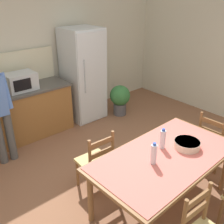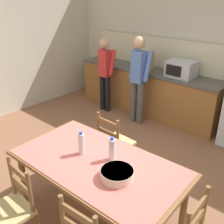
{
  "view_description": "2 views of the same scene",
  "coord_description": "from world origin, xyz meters",
  "views": [
    {
      "loc": [
        -1.97,
        -2.1,
        2.57
      ],
      "look_at": [
        0.01,
        0.19,
        1.12
      ],
      "focal_mm": 42.0,
      "sensor_mm": 36.0,
      "label": 1
    },
    {
      "loc": [
        1.82,
        -2.16,
        2.38
      ],
      "look_at": [
        -0.04,
        -0.05,
        1.08
      ],
      "focal_mm": 42.0,
      "sensor_mm": 36.0,
      "label": 2
    }
  ],
  "objects": [
    {
      "name": "wall_back",
      "position": [
        0.0,
        2.66,
        1.45
      ],
      "size": [
        6.52,
        0.12,
        2.9
      ],
      "primitive_type": "cube",
      "color": "beige",
      "rests_on": "ground"
    },
    {
      "name": "serving_bowl",
      "position": [
        0.53,
        -0.63,
        0.81
      ],
      "size": [
        0.32,
        0.32,
        0.09
      ],
      "color": "beige",
      "rests_on": "dining_table"
    },
    {
      "name": "chair_head_end",
      "position": [
        1.42,
        -0.52,
        0.44
      ],
      "size": [
        0.41,
        0.43,
        0.91
      ],
      "rotation": [
        0.0,
        0.0,
        1.6
      ],
      "color": "brown",
      "rests_on": "ground"
    },
    {
      "name": "bottle_off_centre",
      "position": [
        0.29,
        -0.43,
        0.89
      ],
      "size": [
        0.07,
        0.07,
        0.27
      ],
      "color": "silver",
      "rests_on": "dining_table"
    },
    {
      "name": "dining_table",
      "position": [
        0.2,
        -0.56,
        0.69
      ],
      "size": [
        1.89,
        1.07,
        0.76
      ],
      "rotation": [
        0.0,
        0.0,
        0.03
      ],
      "color": "brown",
      "rests_on": "ground"
    },
    {
      "name": "bottle_near_centre",
      "position": [
        -0.03,
        -0.57,
        0.89
      ],
      "size": [
        0.07,
        0.07,
        0.27
      ],
      "color": "silver",
      "rests_on": "dining_table"
    },
    {
      "name": "refrigerator",
      "position": [
        0.96,
        2.19,
        0.94
      ],
      "size": [
        0.71,
        0.73,
        1.87
      ],
      "color": "silver",
      "rests_on": "ground"
    },
    {
      "name": "ground_plane",
      "position": [
        0.0,
        0.0,
        0.0
      ],
      "size": [
        8.32,
        8.32,
        0.0
      ],
      "primitive_type": "plane",
      "color": "brown"
    },
    {
      "name": "chair_side_far_left",
      "position": [
        -0.25,
        0.23,
        0.44
      ],
      "size": [
        0.44,
        0.42,
        0.91
      ],
      "rotation": [
        0.0,
        0.0,
        3.1
      ],
      "color": "brown",
      "rests_on": "ground"
    },
    {
      "name": "potted_plant",
      "position": [
        1.59,
        1.76,
        0.39
      ],
      "size": [
        0.44,
        0.44,
        0.67
      ],
      "color": "#4C4C51",
      "rests_on": "ground"
    },
    {
      "name": "microwave",
      "position": [
        -0.35,
        2.21,
        1.08
      ],
      "size": [
        0.5,
        0.39,
        0.3
      ],
      "color": "#B2B7BC",
      "rests_on": "kitchen_counter"
    }
  ]
}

